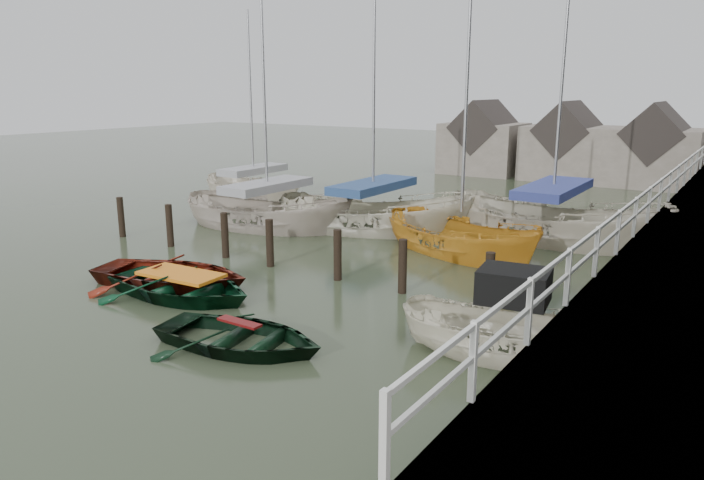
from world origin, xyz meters
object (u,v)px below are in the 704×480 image
Objects in this scene: sailboat_c at (460,253)px; rowboat_red at (172,286)px; rowboat_dkgreen at (241,348)px; sailboat_e at (255,200)px; rowboat_green at (182,297)px; sailboat_a at (268,226)px; motorboat at (506,352)px; sailboat_d at (550,238)px; sailboat_b at (373,229)px.

rowboat_red is at bearing 167.94° from sailboat_c.
sailboat_e reaches higher than rowboat_dkgreen.
rowboat_green is 8.07m from sailboat_a.
rowboat_green is at bearing 88.94° from motorboat.
rowboat_dkgreen is at bearing -152.45° from sailboat_a.
rowboat_red is 4.77m from rowboat_dkgreen.
sailboat_a is (-6.88, 8.77, 0.06)m from rowboat_dkgreen.
sailboat_a is at bearing -122.07° from sailboat_e.
rowboat_dkgreen is at bearing -117.92° from rowboat_green.
motorboat is 0.46× the size of sailboat_c.
motorboat is 0.33× the size of sailboat_d.
sailboat_b reaches higher than motorboat.
sailboat_c is (0.59, 9.34, 0.01)m from rowboat_dkgreen.
rowboat_dkgreen is at bearing -128.12° from sailboat_e.
motorboat is at bearing -160.50° from sailboat_d.
sailboat_b reaches higher than sailboat_c.
sailboat_b is at bearing -95.18° from sailboat_e.
rowboat_green is at bearing -134.68° from sailboat_e.
sailboat_d is (2.46, 12.62, 0.06)m from rowboat_dkgreen.
rowboat_dkgreen is at bearing 176.46° from sailboat_d.
sailboat_b is 6.21m from sailboat_d.
rowboat_red is 1.05× the size of rowboat_green.
sailboat_b is at bearing 36.68° from motorboat.
sailboat_a is 5.80m from sailboat_e.
sailboat_d reaches higher than motorboat.
motorboat is 0.47× the size of sailboat_e.
sailboat_d is (5.85, 11.12, 0.06)m from rowboat_green.
rowboat_red is 0.96× the size of motorboat.
sailboat_b is 8.08m from sailboat_e.
sailboat_b reaches higher than rowboat_green.
sailboat_b is at bearing 7.95° from rowboat_dkgreen.
motorboat is (4.61, 2.53, 0.10)m from rowboat_dkgreen.
rowboat_dkgreen is 11.15m from sailboat_a.
sailboat_c is (4.92, 7.34, 0.01)m from rowboat_red.
sailboat_e is at bearing 55.33° from sailboat_b.
rowboat_green is 9.01m from sailboat_b.
sailboat_d is at bearing 3.67° from motorboat.
sailboat_a is 0.82× the size of sailboat_b.
motorboat is 10.32m from sailboat_d.
sailboat_c reaches higher than rowboat_red.
sailboat_a is at bearing 4.51° from rowboat_red.
sailboat_c is (7.48, 0.56, -0.05)m from sailboat_a.
rowboat_dkgreen is 11.04m from sailboat_b.
sailboat_d is at bearing -7.80° from sailboat_c.
sailboat_b is (3.51, 1.74, 0.00)m from sailboat_a.
sailboat_a is at bearing 53.13° from motorboat.
rowboat_green is at bearing -164.90° from sailboat_a.
sailboat_d reaches higher than sailboat_b.
rowboat_green is at bearing -133.87° from rowboat_red.
rowboat_red reaches higher than rowboat_dkgreen.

